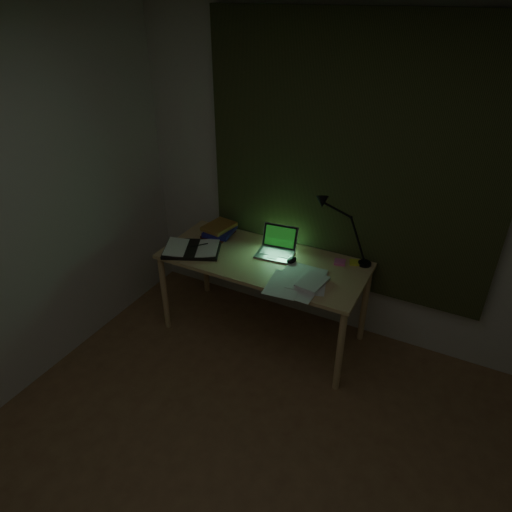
{
  "coord_description": "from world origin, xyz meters",
  "views": [
    {
      "loc": [
        0.86,
        -1.14,
        2.55
      ],
      "look_at": [
        -0.48,
        1.45,
        0.82
      ],
      "focal_mm": 32.0,
      "sensor_mm": 36.0,
      "label": 1
    }
  ],
  "objects_px": {
    "desk": "(263,297)",
    "laptop": "(275,244)",
    "loose_papers": "(306,279)",
    "open_textbook": "(192,249)",
    "book_stack": "(220,230)",
    "desk_lamp": "(369,233)"
  },
  "relations": [
    {
      "from": "open_textbook",
      "to": "desk_lamp",
      "type": "relative_size",
      "value": 0.81
    },
    {
      "from": "desk",
      "to": "open_textbook",
      "type": "relative_size",
      "value": 3.66
    },
    {
      "from": "open_textbook",
      "to": "desk_lamp",
      "type": "xyz_separation_m",
      "value": [
        1.28,
        0.43,
        0.25
      ]
    },
    {
      "from": "open_textbook",
      "to": "loose_papers",
      "type": "height_order",
      "value": "open_textbook"
    },
    {
      "from": "desk",
      "to": "open_textbook",
      "type": "distance_m",
      "value": 0.7
    },
    {
      "from": "laptop",
      "to": "desk_lamp",
      "type": "xyz_separation_m",
      "value": [
        0.67,
        0.19,
        0.17
      ]
    },
    {
      "from": "desk",
      "to": "laptop",
      "type": "height_order",
      "value": "laptop"
    },
    {
      "from": "desk",
      "to": "open_textbook",
      "type": "height_order",
      "value": "open_textbook"
    },
    {
      "from": "open_textbook",
      "to": "book_stack",
      "type": "distance_m",
      "value": 0.33
    },
    {
      "from": "open_textbook",
      "to": "laptop",
      "type": "bearing_deg",
      "value": -3.19
    },
    {
      "from": "desk",
      "to": "laptop",
      "type": "bearing_deg",
      "value": 59.5
    },
    {
      "from": "laptop",
      "to": "open_textbook",
      "type": "distance_m",
      "value": 0.66
    },
    {
      "from": "laptop",
      "to": "book_stack",
      "type": "distance_m",
      "value": 0.56
    },
    {
      "from": "book_stack",
      "to": "laptop",
      "type": "bearing_deg",
      "value": -8.6
    },
    {
      "from": "laptop",
      "to": "loose_papers",
      "type": "relative_size",
      "value": 0.79
    },
    {
      "from": "desk",
      "to": "laptop",
      "type": "xyz_separation_m",
      "value": [
        0.05,
        0.09,
        0.47
      ]
    },
    {
      "from": "desk_lamp",
      "to": "open_textbook",
      "type": "bearing_deg",
      "value": -155.18
    },
    {
      "from": "book_stack",
      "to": "loose_papers",
      "type": "distance_m",
      "value": 0.95
    },
    {
      "from": "desk",
      "to": "loose_papers",
      "type": "height_order",
      "value": "loose_papers"
    },
    {
      "from": "open_textbook",
      "to": "desk_lamp",
      "type": "height_order",
      "value": "desk_lamp"
    },
    {
      "from": "desk",
      "to": "laptop",
      "type": "distance_m",
      "value": 0.48
    },
    {
      "from": "open_textbook",
      "to": "desk_lamp",
      "type": "bearing_deg",
      "value": -5.93
    }
  ]
}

